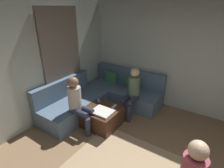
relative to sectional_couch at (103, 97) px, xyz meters
name	(u,v)px	position (x,y,z in m)	size (l,w,h in m)	color
wall_back	(203,61)	(2.08, 1.06, 1.07)	(6.00, 0.12, 2.70)	silver
wall_left	(5,73)	(-0.86, -1.88, 1.07)	(0.12, 6.00, 2.70)	silver
curtain_panel	(63,62)	(-0.76, -0.58, 0.97)	(0.06, 1.10, 2.50)	#726659
sectional_couch	(103,97)	(0.00, 0.00, 0.00)	(2.10, 2.55, 0.87)	slate
ottoman	(102,117)	(0.47, -0.68, -0.07)	(0.76, 0.76, 0.42)	#4C2D1E
folded_blanket	(102,112)	(0.57, -0.80, 0.16)	(0.44, 0.36, 0.04)	white
coffee_mug	(99,101)	(0.25, -0.50, 0.19)	(0.08, 0.08, 0.10)	#334C72
game_remote	(114,106)	(0.65, -0.46, 0.15)	(0.05, 0.15, 0.02)	white
person_on_couch_back	(132,91)	(0.82, 0.06, 0.38)	(0.30, 0.60, 1.20)	#2D3347
person_on_couch_side	(78,102)	(0.15, -1.06, 0.38)	(0.60, 0.30, 1.20)	#2D3347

